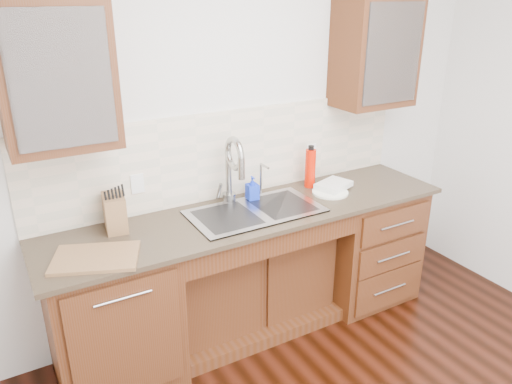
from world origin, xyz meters
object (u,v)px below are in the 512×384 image
plate (330,192)px  soap_bottle (252,188)px  knife_block (115,213)px  water_bottle (310,168)px  cutting_board (96,258)px

plate → soap_bottle: bearing=162.8°
knife_block → plate: bearing=0.9°
plate → knife_block: (-1.44, 0.17, 0.10)m
water_bottle → plate: water_bottle is taller
soap_bottle → knife_block: size_ratio=0.78×
soap_bottle → knife_block: (-0.91, 0.01, 0.02)m
cutting_board → water_bottle: bearing=10.9°
soap_bottle → water_bottle: water_bottle is taller
plate → cutting_board: 1.63m
water_bottle → knife_block: 1.39m
soap_bottle → water_bottle: size_ratio=0.61×
soap_bottle → cutting_board: (-1.10, -0.29, -0.07)m
knife_block → cutting_board: (-0.19, -0.30, -0.10)m
water_bottle → cutting_board: (-1.58, -0.30, -0.13)m
water_bottle → plate: size_ratio=1.10×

